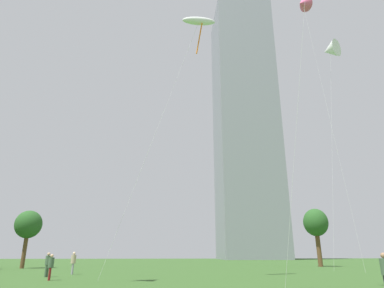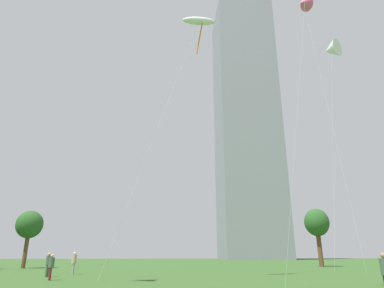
{
  "view_description": "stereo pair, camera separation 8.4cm",
  "coord_description": "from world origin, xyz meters",
  "views": [
    {
      "loc": [
        -3.52,
        -9.77,
        1.62
      ],
      "look_at": [
        -0.98,
        10.23,
        8.41
      ],
      "focal_mm": 30.82,
      "sensor_mm": 36.0,
      "label": 1
    },
    {
      "loc": [
        -3.44,
        -9.78,
        1.62
      ],
      "look_at": [
        -0.98,
        10.23,
        8.41
      ],
      "focal_mm": 30.82,
      "sensor_mm": 36.0,
      "label": 2
    }
  ],
  "objects": [
    {
      "name": "person_standing_0",
      "position": [
        -9.96,
        21.75,
        1.07
      ],
      "size": [
        0.41,
        0.41,
        1.85
      ],
      "rotation": [
        0.0,
        0.0,
        1.86
      ],
      "color": "gray",
      "rests_on": "ground"
    },
    {
      "name": "kite_flying_1",
      "position": [
        20.85,
        27.17,
        29.0
      ],
      "size": [
        6.83,
        4.18,
        30.37
      ],
      "color": "silver",
      "rests_on": "ground"
    },
    {
      "name": "park_tree_0",
      "position": [
        20.89,
        37.32,
        6.01
      ],
      "size": [
        3.53,
        3.53,
        8.14
      ],
      "color": "brown",
      "rests_on": "ground"
    },
    {
      "name": "distant_highrise_0",
      "position": [
        33.12,
        110.01,
        51.96
      ],
      "size": [
        23.79,
        25.24,
        103.92
      ],
      "primitive_type": "cube",
      "rotation": [
        0.0,
        0.0,
        -0.06
      ],
      "color": "gray",
      "rests_on": "ground"
    },
    {
      "name": "person_standing_4",
      "position": [
        -9.98,
        14.77,
        0.96
      ],
      "size": [
        0.37,
        0.37,
        1.66
      ],
      "rotation": [
        0.0,
        0.0,
        4.91
      ],
      "color": "maroon",
      "rests_on": "ground"
    },
    {
      "name": "person_standing_5",
      "position": [
        -11.19,
        18.45,
        1.03
      ],
      "size": [
        0.4,
        0.4,
        1.78
      ],
      "rotation": [
        0.0,
        0.0,
        1.19
      ],
      "color": "#3F593F",
      "rests_on": "ground"
    },
    {
      "name": "kite_flying_6",
      "position": [
        0.11,
        13.88,
        21.01
      ],
      "size": [
        8.47,
        1.79,
        21.87
      ],
      "color": "silver",
      "rests_on": "ground"
    },
    {
      "name": "kite_flying_3",
      "position": [
        15.95,
        24.23,
        33.84
      ],
      "size": [
        2.65,
        5.2,
        35.04
      ],
      "color": "silver",
      "rests_on": "ground"
    },
    {
      "name": "park_tree_2",
      "position": [
        -18.98,
        36.05,
        5.25
      ],
      "size": [
        3.32,
        3.32,
        7.08
      ],
      "color": "brown",
      "rests_on": "ground"
    }
  ]
}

